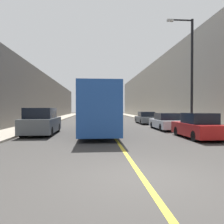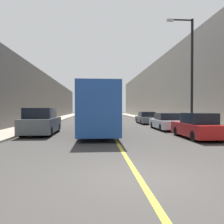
% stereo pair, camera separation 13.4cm
% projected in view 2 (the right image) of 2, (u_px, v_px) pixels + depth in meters
% --- Properties ---
extents(ground_plane, '(200.00, 200.00, 0.00)m').
position_uv_depth(ground_plane, '(139.00, 178.00, 5.84)').
color(ground_plane, '#3F3D3A').
extents(sidewalk_left, '(2.53, 72.00, 0.14)m').
position_uv_depth(sidewalk_left, '(57.00, 119.00, 35.21)').
color(sidewalk_left, '#A89E8C').
rests_on(sidewalk_left, ground).
extents(sidewalk_right, '(2.53, 72.00, 0.14)m').
position_uv_depth(sidewalk_right, '(148.00, 119.00, 36.31)').
color(sidewalk_right, '#A89E8C').
rests_on(sidewalk_right, ground).
extents(building_row_left, '(4.00, 72.00, 7.12)m').
position_uv_depth(building_row_left, '(36.00, 98.00, 34.90)').
color(building_row_left, '#66605B').
rests_on(building_row_left, ground).
extents(building_row_right, '(4.00, 72.00, 9.71)m').
position_uv_depth(building_row_right, '(167.00, 90.00, 36.46)').
color(building_row_right, gray).
rests_on(building_row_right, ground).
extents(road_center_line, '(0.16, 72.00, 0.01)m').
position_uv_depth(road_center_line, '(103.00, 120.00, 35.76)').
color(road_center_line, gold).
rests_on(road_center_line, ground).
extents(bus, '(2.46, 12.42, 3.40)m').
position_uv_depth(bus, '(98.00, 109.00, 17.51)').
color(bus, '#1E4793').
rests_on(bus, ground).
extents(parked_suv_left, '(2.03, 4.62, 1.89)m').
position_uv_depth(parked_suv_left, '(41.00, 122.00, 15.41)').
color(parked_suv_left, '#51565B').
rests_on(parked_suv_left, ground).
extents(car_right_near, '(1.81, 4.22, 1.57)m').
position_uv_depth(car_right_near, '(198.00, 127.00, 13.37)').
color(car_right_near, maroon).
rests_on(car_right_near, ground).
extents(car_right_mid, '(1.86, 4.44, 1.45)m').
position_uv_depth(car_right_mid, '(166.00, 122.00, 18.86)').
color(car_right_mid, silver).
rests_on(car_right_mid, ground).
extents(car_right_far, '(1.86, 4.41, 1.44)m').
position_uv_depth(car_right_far, '(146.00, 118.00, 26.15)').
color(car_right_far, '#51565B').
rests_on(car_right_far, ground).
extents(street_lamp_right, '(2.15, 0.24, 8.81)m').
position_uv_depth(street_lamp_right, '(190.00, 68.00, 17.35)').
color(street_lamp_right, black).
rests_on(street_lamp_right, sidewalk_right).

